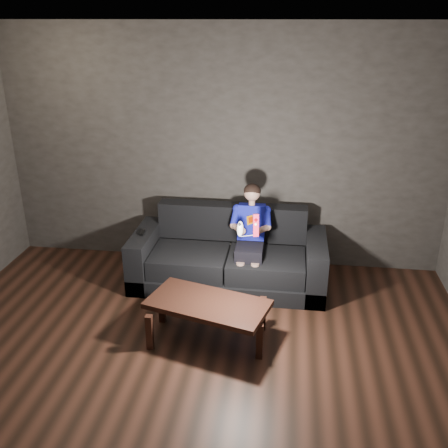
# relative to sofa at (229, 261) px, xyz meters

# --- Properties ---
(floor) EXTENTS (5.00, 5.00, 0.00)m
(floor) POSITION_rel_sofa_xyz_m (-0.15, -1.93, -0.26)
(floor) COLOR black
(floor) RESTS_ON ground
(back_wall) EXTENTS (5.00, 0.04, 2.70)m
(back_wall) POSITION_rel_sofa_xyz_m (-0.15, 0.57, 1.09)
(back_wall) COLOR #34302D
(back_wall) RESTS_ON ground
(ceiling) EXTENTS (5.00, 5.00, 0.02)m
(ceiling) POSITION_rel_sofa_xyz_m (-0.15, -1.93, 2.44)
(ceiling) COLOR beige
(ceiling) RESTS_ON back_wall
(sofa) EXTENTS (2.07, 0.89, 0.80)m
(sofa) POSITION_rel_sofa_xyz_m (0.00, 0.00, 0.00)
(sofa) COLOR black
(sofa) RESTS_ON floor
(child) EXTENTS (0.42, 0.52, 1.04)m
(child) POSITION_rel_sofa_xyz_m (0.24, -0.06, 0.41)
(child) COLOR black
(child) RESTS_ON sofa
(wii_remote_red) EXTENTS (0.07, 0.09, 0.22)m
(wii_remote_red) POSITION_rel_sofa_xyz_m (0.32, -0.46, 0.63)
(wii_remote_red) COLOR #CB1D42
(wii_remote_red) RESTS_ON child
(nunchuk_white) EXTENTS (0.07, 0.10, 0.16)m
(nunchuk_white) POSITION_rel_sofa_xyz_m (0.16, -0.45, 0.58)
(nunchuk_white) COLOR white
(nunchuk_white) RESTS_ON child
(wii_remote_black) EXTENTS (0.05, 0.15, 0.03)m
(wii_remote_black) POSITION_rel_sofa_xyz_m (-0.93, -0.08, 0.32)
(wii_remote_black) COLOR black
(wii_remote_black) RESTS_ON sofa
(coffee_table) EXTENTS (1.17, 0.80, 0.39)m
(coffee_table) POSITION_rel_sofa_xyz_m (-0.05, -1.07, 0.07)
(coffee_table) COLOR black
(coffee_table) RESTS_ON floor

